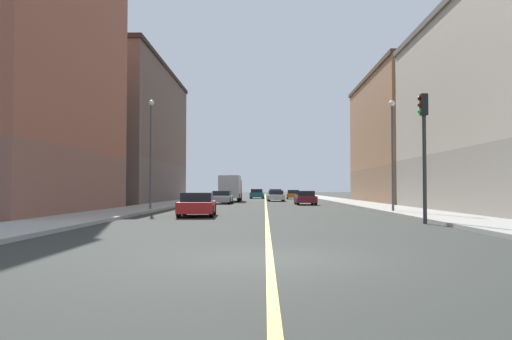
{
  "coord_description": "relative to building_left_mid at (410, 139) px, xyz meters",
  "views": [
    {
      "loc": [
        -0.1,
        -10.9,
        1.47
      ],
      "look_at": [
        -0.91,
        37.5,
        3.21
      ],
      "focal_mm": 36.2,
      "sensor_mm": 36.0,
      "label": 1
    }
  ],
  "objects": [
    {
      "name": "box_truck",
      "position": [
        -18.78,
        5.34,
        -4.97
      ],
      "size": [
        2.32,
        7.34,
        2.88
      ],
      "color": "maroon",
      "rests_on": "ground"
    },
    {
      "name": "ground_plane",
      "position": [
        -14.82,
        -42.01,
        -6.53
      ],
      "size": [
        400.0,
        400.0,
        0.0
      ],
      "primitive_type": "plane",
      "color": "#2F312D",
      "rests_on": "ground"
    },
    {
      "name": "sidewalk_right",
      "position": [
        -23.51,
        6.99,
        -6.45
      ],
      "size": [
        3.47,
        168.0,
        0.15
      ],
      "primitive_type": "cube",
      "color": "#9E9B93",
      "rests_on": "ground"
    },
    {
      "name": "street_lamp_left_near",
      "position": [
        -7.26,
        -22.01,
        -2.34
      ],
      "size": [
        0.36,
        0.36,
        6.6
      ],
      "color": "#4C4C51",
      "rests_on": "ground"
    },
    {
      "name": "building_left_mid",
      "position": [
        0.0,
        0.0,
        0.0
      ],
      "size": [
        9.09,
        21.19,
        13.04
      ],
      "color": "#8F6B4F",
      "rests_on": "ground"
    },
    {
      "name": "building_right_corner",
      "position": [
        -29.64,
        -23.38,
        3.19
      ],
      "size": [
        9.09,
        17.68,
        19.41
      ],
      "color": "brown",
      "rests_on": "ground"
    },
    {
      "name": "sidewalk_left",
      "position": [
        -6.13,
        6.99,
        -6.45
      ],
      "size": [
        3.47,
        168.0,
        0.15
      ],
      "primitive_type": "cube",
      "color": "#9E9B93",
      "rests_on": "ground"
    },
    {
      "name": "lane_center_stripe",
      "position": [
        -14.82,
        6.99,
        -6.52
      ],
      "size": [
        0.16,
        154.0,
        0.01
      ],
      "primitive_type": "cube",
      "color": "#E5D14C",
      "rests_on": "ground"
    },
    {
      "name": "traffic_light_left_near",
      "position": [
        -8.28,
        -31.36,
        -2.98
      ],
      "size": [
        0.4,
        0.32,
        5.42
      ],
      "color": "#2D2D2D",
      "rests_on": "ground"
    },
    {
      "name": "car_white",
      "position": [
        -13.63,
        6.34,
        -5.91
      ],
      "size": [
        1.97,
        4.35,
        1.24
      ],
      "color": "white",
      "rests_on": "ground"
    },
    {
      "name": "car_green",
      "position": [
        -13.45,
        18.62,
        -5.87
      ],
      "size": [
        2.0,
        4.07,
        1.37
      ],
      "color": "#1E6B38",
      "rests_on": "ground"
    },
    {
      "name": "street_lamp_right_near",
      "position": [
        -22.38,
        -19.35,
        -2.06
      ],
      "size": [
        0.36,
        0.36,
        7.13
      ],
      "color": "#4C4C51",
      "rests_on": "ground"
    },
    {
      "name": "building_right_midblock",
      "position": [
        -29.64,
        1.89,
        0.67
      ],
      "size": [
        9.09,
        25.6,
        14.37
      ],
      "color": "brown",
      "rests_on": "ground"
    },
    {
      "name": "car_maroon",
      "position": [
        -11.24,
        -6.27,
        -5.92
      ],
      "size": [
        1.83,
        4.28,
        1.25
      ],
      "color": "maroon",
      "rests_on": "ground"
    },
    {
      "name": "car_orange",
      "position": [
        -10.9,
        19.34,
        -5.9
      ],
      "size": [
        2.04,
        4.58,
        1.27
      ],
      "color": "orange",
      "rests_on": "ground"
    },
    {
      "name": "car_red",
      "position": [
        -18.47,
        -25.87,
        -5.92
      ],
      "size": [
        2.0,
        4.21,
        1.25
      ],
      "color": "red",
      "rests_on": "ground"
    },
    {
      "name": "car_teal",
      "position": [
        -16.05,
        22.82,
        -5.85
      ],
      "size": [
        2.08,
        4.2,
        1.38
      ],
      "color": "#196670",
      "rests_on": "ground"
    },
    {
      "name": "car_silver",
      "position": [
        -19.03,
        -3.39,
        -5.92
      ],
      "size": [
        1.95,
        4.57,
        1.24
      ],
      "color": "silver",
      "rests_on": "ground"
    }
  ]
}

